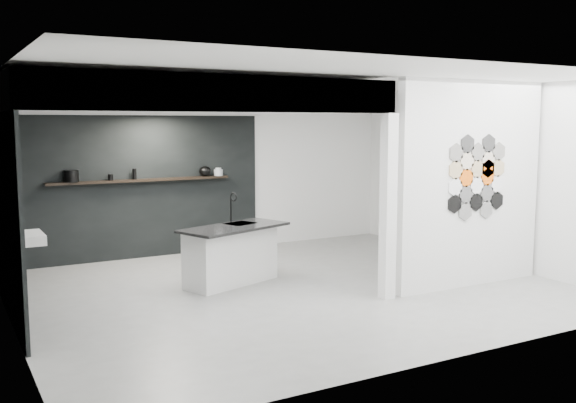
{
  "coord_description": "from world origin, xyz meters",
  "views": [
    {
      "loc": [
        -4.18,
        -7.37,
        2.24
      ],
      "look_at": [
        0.1,
        0.3,
        1.15
      ],
      "focal_mm": 40.0,
      "sensor_mm": 36.0,
      "label": 1
    }
  ],
  "objects_px": {
    "wall_basin": "(26,238)",
    "stockpot": "(71,176)",
    "kettle": "(205,171)",
    "glass_vase": "(218,172)",
    "kitchen_island": "(231,254)",
    "utensil_cup": "(111,177)",
    "glass_bowl": "(218,172)",
    "bottle_dark": "(134,174)",
    "partition_panel": "(471,184)"
  },
  "relations": [
    {
      "from": "glass_bowl",
      "to": "utensil_cup",
      "type": "xyz_separation_m",
      "value": [
        -1.85,
        0.0,
        -0.01
      ]
    },
    {
      "from": "wall_basin",
      "to": "kettle",
      "type": "xyz_separation_m",
      "value": [
        3.14,
        2.07,
        0.56
      ]
    },
    {
      "from": "kitchen_island",
      "to": "bottle_dark",
      "type": "relative_size",
      "value": 9.83
    },
    {
      "from": "glass_vase",
      "to": "wall_basin",
      "type": "bearing_deg",
      "value": -148.65
    },
    {
      "from": "glass_bowl",
      "to": "glass_vase",
      "type": "height_order",
      "value": "glass_vase"
    },
    {
      "from": "kettle",
      "to": "kitchen_island",
      "type": "bearing_deg",
      "value": -97.82
    },
    {
      "from": "kitchen_island",
      "to": "bottle_dark",
      "type": "height_order",
      "value": "bottle_dark"
    },
    {
      "from": "partition_panel",
      "to": "wall_basin",
      "type": "bearing_deg",
      "value": 161.77
    },
    {
      "from": "glass_bowl",
      "to": "bottle_dark",
      "type": "bearing_deg",
      "value": 180.0
    },
    {
      "from": "stockpot",
      "to": "kettle",
      "type": "xyz_separation_m",
      "value": [
        2.21,
        0.0,
        -0.0
      ]
    },
    {
      "from": "glass_vase",
      "to": "partition_panel",
      "type": "bearing_deg",
      "value": -61.77
    },
    {
      "from": "bottle_dark",
      "to": "utensil_cup",
      "type": "relative_size",
      "value": 1.79
    },
    {
      "from": "wall_basin",
      "to": "utensil_cup",
      "type": "height_order",
      "value": "utensil_cup"
    },
    {
      "from": "wall_basin",
      "to": "kettle",
      "type": "relative_size",
      "value": 2.91
    },
    {
      "from": "kettle",
      "to": "bottle_dark",
      "type": "relative_size",
      "value": 1.2
    },
    {
      "from": "kitchen_island",
      "to": "stockpot",
      "type": "height_order",
      "value": "stockpot"
    },
    {
      "from": "kettle",
      "to": "utensil_cup",
      "type": "distance_m",
      "value": 1.61
    },
    {
      "from": "kettle",
      "to": "bottle_dark",
      "type": "distance_m",
      "value": 1.22
    },
    {
      "from": "kettle",
      "to": "partition_panel",
      "type": "bearing_deg",
      "value": -53.81
    },
    {
      "from": "wall_basin",
      "to": "stockpot",
      "type": "xyz_separation_m",
      "value": [
        0.94,
        2.07,
        0.56
      ]
    },
    {
      "from": "stockpot",
      "to": "bottle_dark",
      "type": "relative_size",
      "value": 1.31
    },
    {
      "from": "partition_panel",
      "to": "kitchen_island",
      "type": "bearing_deg",
      "value": 149.84
    },
    {
      "from": "stockpot",
      "to": "glass_vase",
      "type": "xyz_separation_m",
      "value": [
        2.45,
        0.0,
        -0.02
      ]
    },
    {
      "from": "kettle",
      "to": "glass_bowl",
      "type": "height_order",
      "value": "kettle"
    },
    {
      "from": "glass_bowl",
      "to": "glass_vase",
      "type": "xyz_separation_m",
      "value": [
        0.0,
        0.0,
        0.01
      ]
    },
    {
      "from": "wall_basin",
      "to": "bottle_dark",
      "type": "distance_m",
      "value": 2.88
    },
    {
      "from": "kitchen_island",
      "to": "utensil_cup",
      "type": "height_order",
      "value": "utensil_cup"
    },
    {
      "from": "glass_vase",
      "to": "bottle_dark",
      "type": "distance_m",
      "value": 1.47
    },
    {
      "from": "kettle",
      "to": "glass_vase",
      "type": "height_order",
      "value": "kettle"
    },
    {
      "from": "bottle_dark",
      "to": "glass_bowl",
      "type": "bearing_deg",
      "value": 0.0
    },
    {
      "from": "wall_basin",
      "to": "glass_vase",
      "type": "distance_m",
      "value": 4.01
    },
    {
      "from": "partition_panel",
      "to": "kettle",
      "type": "distance_m",
      "value": 4.51
    },
    {
      "from": "kettle",
      "to": "glass_vase",
      "type": "bearing_deg",
      "value": 5.21
    },
    {
      "from": "partition_panel",
      "to": "stockpot",
      "type": "bearing_deg",
      "value": 139.51
    },
    {
      "from": "glass_bowl",
      "to": "wall_basin",
      "type": "bearing_deg",
      "value": -148.65
    },
    {
      "from": "wall_basin",
      "to": "kitchen_island",
      "type": "distance_m",
      "value": 2.67
    },
    {
      "from": "kitchen_island",
      "to": "stockpot",
      "type": "xyz_separation_m",
      "value": [
        -1.69,
        2.22,
        0.99
      ]
    },
    {
      "from": "kettle",
      "to": "utensil_cup",
      "type": "bearing_deg",
      "value": -174.79
    },
    {
      "from": "wall_basin",
      "to": "partition_panel",
      "type": "bearing_deg",
      "value": -18.23
    },
    {
      "from": "stockpot",
      "to": "utensil_cup",
      "type": "distance_m",
      "value": 0.6
    },
    {
      "from": "kettle",
      "to": "glass_bowl",
      "type": "relative_size",
      "value": 1.32
    },
    {
      "from": "utensil_cup",
      "to": "kettle",
      "type": "bearing_deg",
      "value": 0.0
    },
    {
      "from": "partition_panel",
      "to": "glass_bowl",
      "type": "height_order",
      "value": "partition_panel"
    },
    {
      "from": "wall_basin",
      "to": "glass_vase",
      "type": "bearing_deg",
      "value": 31.35
    },
    {
      "from": "bottle_dark",
      "to": "utensil_cup",
      "type": "xyz_separation_m",
      "value": [
        -0.39,
        0.0,
        -0.04
      ]
    },
    {
      "from": "kitchen_island",
      "to": "bottle_dark",
      "type": "xyz_separation_m",
      "value": [
        -0.71,
        2.22,
        0.98
      ]
    },
    {
      "from": "kitchen_island",
      "to": "kettle",
      "type": "distance_m",
      "value": 2.48
    },
    {
      "from": "bottle_dark",
      "to": "wall_basin",
      "type": "bearing_deg",
      "value": -132.98
    },
    {
      "from": "utensil_cup",
      "to": "glass_bowl",
      "type": "bearing_deg",
      "value": 0.0
    },
    {
      "from": "glass_vase",
      "to": "glass_bowl",
      "type": "bearing_deg",
      "value": 0.0
    }
  ]
}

